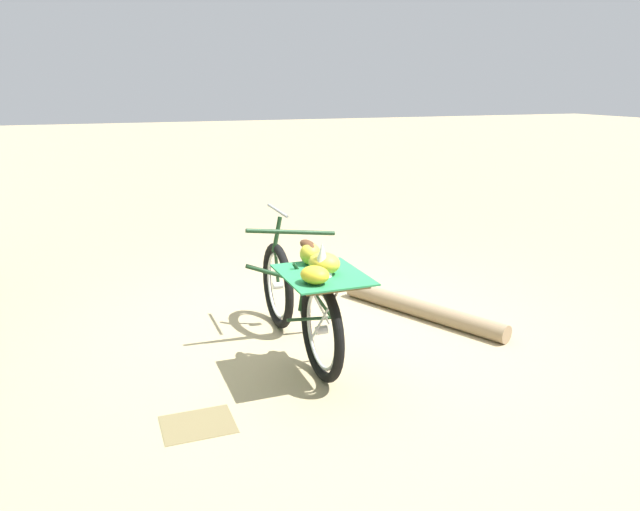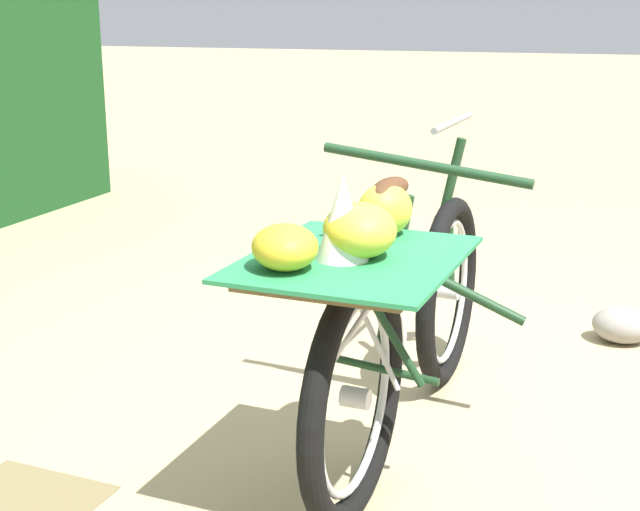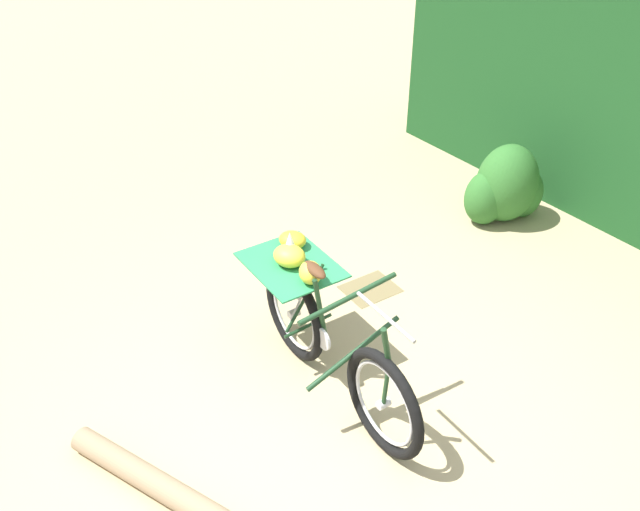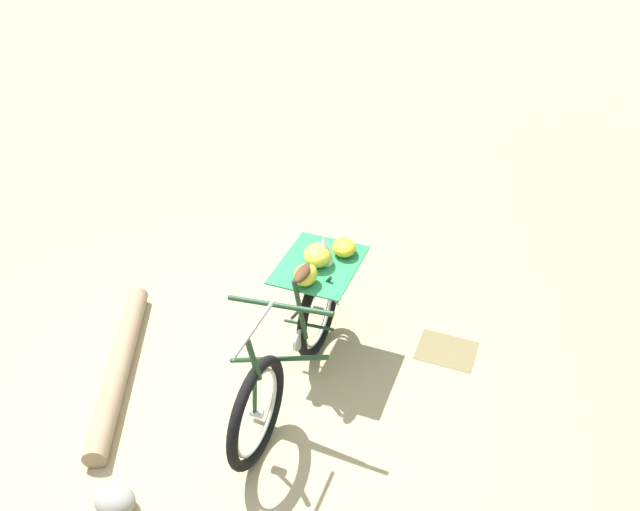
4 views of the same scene
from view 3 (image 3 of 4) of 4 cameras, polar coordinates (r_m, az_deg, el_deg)
name	(u,v)px [view 3 (image 3 of 4)]	position (r m, az deg, el deg)	size (l,w,h in m)	color
ground_plane	(331,434)	(4.68, 0.91, -14.32)	(60.00, 60.00, 0.00)	tan
bicycle	(325,330)	(4.68, 0.42, -6.07)	(0.71, 1.78, 1.03)	black
fallen_log	(181,498)	(4.35, -11.26, -18.84)	(0.16, 0.16, 1.67)	#937A5B
shrub_cluster	(505,188)	(6.86, 14.87, 5.35)	(0.80, 0.55, 0.77)	#2D6628
leaf_litter_patch	(370,289)	(5.86, 4.11, -2.72)	(0.44, 0.36, 0.01)	olive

